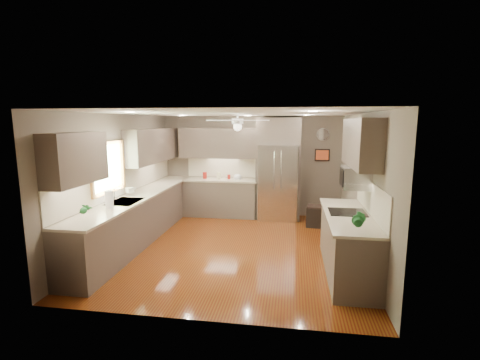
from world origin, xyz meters
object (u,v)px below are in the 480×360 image
(bowl, at_px, (237,178))
(stool, at_px, (316,216))
(potted_plant_right, at_px, (360,220))
(paper_towel, at_px, (109,200))
(canister_d, at_px, (229,177))
(potted_plant_left, at_px, (84,209))
(canister_a, at_px, (205,175))
(canister_c, at_px, (219,175))
(microwave, at_px, (355,177))
(soap_bottle, at_px, (130,190))
(refrigerator, at_px, (278,171))

(bowl, height_order, stool, bowl)
(potted_plant_right, height_order, paper_towel, potted_plant_right)
(canister_d, bearing_deg, potted_plant_left, -110.13)
(canister_a, xyz_separation_m, canister_c, (0.36, -0.01, 0.01))
(canister_d, xyz_separation_m, microwave, (2.55, -2.75, 0.48))
(canister_d, height_order, paper_towel, paper_towel)
(soap_bottle, relative_size, bowl, 1.02)
(bowl, xyz_separation_m, refrigerator, (1.01, -0.03, 0.22))
(canister_a, bearing_deg, bowl, -1.26)
(canister_c, relative_size, microwave, 0.30)
(refrigerator, bearing_deg, canister_c, 178.46)
(bowl, bearing_deg, canister_a, 178.74)
(canister_c, relative_size, canister_d, 1.48)
(bowl, bearing_deg, paper_towel, -117.05)
(canister_c, distance_m, stool, 2.57)
(microwave, bearing_deg, bowl, 130.44)
(soap_bottle, xyz_separation_m, microwave, (4.10, -0.58, 0.44))
(microwave, height_order, stool, microwave)
(potted_plant_right, xyz_separation_m, microwave, (0.12, 1.19, 0.37))
(stool, bearing_deg, canister_a, 167.79)
(soap_bottle, bearing_deg, potted_plant_right, -23.99)
(canister_c, bearing_deg, canister_a, 178.92)
(canister_c, xyz_separation_m, microwave, (2.81, -2.75, 0.45))
(soap_bottle, bearing_deg, refrigerator, 37.48)
(canister_c, height_order, canister_d, canister_c)
(canister_d, height_order, refrigerator, refrigerator)
(canister_d, height_order, stool, canister_d)
(soap_bottle, relative_size, potted_plant_right, 0.60)
(canister_d, distance_m, bowl, 0.22)
(canister_d, relative_size, bowl, 0.54)
(canister_a, height_order, bowl, canister_a)
(refrigerator, relative_size, microwave, 4.45)
(stool, relative_size, paper_towel, 1.44)
(canister_c, bearing_deg, paper_towel, -109.82)
(paper_towel, bearing_deg, microwave, 6.63)
(potted_plant_left, distance_m, stool, 4.92)
(potted_plant_right, relative_size, stool, 0.73)
(canister_a, relative_size, canister_c, 1.00)
(soap_bottle, bearing_deg, canister_c, 59.20)
(soap_bottle, xyz_separation_m, bowl, (1.77, 2.16, -0.08))
(soap_bottle, relative_size, potted_plant_left, 0.67)
(canister_d, xyz_separation_m, stool, (2.11, -0.59, -0.76))
(potted_plant_left, distance_m, potted_plant_right, 3.86)
(canister_a, bearing_deg, microwave, -41.00)
(stool, bearing_deg, microwave, -78.54)
(canister_a, relative_size, bowl, 0.80)
(canister_a, xyz_separation_m, refrigerator, (1.84, -0.05, 0.17))
(bowl, bearing_deg, microwave, -49.56)
(canister_a, distance_m, stool, 2.90)
(canister_d, relative_size, soap_bottle, 0.53)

